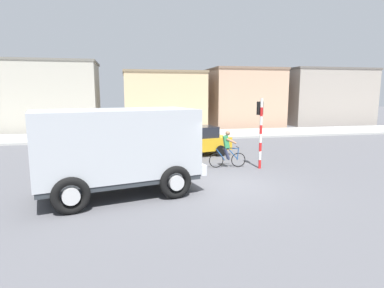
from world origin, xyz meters
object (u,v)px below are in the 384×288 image
at_px(car_red_near, 194,141).
at_px(traffic_light_pole, 260,123).
at_px(cyclist, 227,149).
at_px(truck_foreground, 117,146).

bearing_deg(car_red_near, traffic_light_pole, -56.95).
bearing_deg(cyclist, truck_foreground, -147.96).
bearing_deg(cyclist, car_red_near, 106.05).
bearing_deg(cyclist, traffic_light_pole, -16.54).
relative_size(cyclist, traffic_light_pole, 0.54).
height_order(truck_foreground, traffic_light_pole, traffic_light_pole).
distance_m(cyclist, car_red_near, 3.27).
relative_size(truck_foreground, traffic_light_pole, 1.83).
bearing_deg(car_red_near, cyclist, -73.95).
distance_m(truck_foreground, traffic_light_pole, 6.83).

